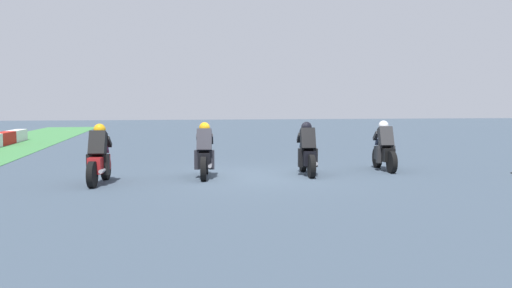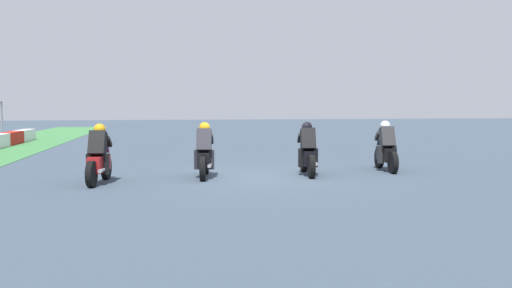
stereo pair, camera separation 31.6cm
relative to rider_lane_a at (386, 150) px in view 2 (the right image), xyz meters
name	(u,v)px [view 2 (the right image)]	position (x,y,z in m)	size (l,w,h in m)	color
ground_plane	(259,176)	(-0.56, 4.02, -0.62)	(120.00, 120.00, 0.00)	#394756
rider_lane_a	(386,150)	(0.00, 0.00, 0.00)	(2.04, 0.58, 1.51)	black
rider_lane_b	(307,153)	(-0.52, 2.61, 0.00)	(2.04, 0.58, 1.51)	black
rider_lane_c	(205,155)	(-0.51, 5.52, 0.00)	(2.04, 0.59, 1.51)	black
rider_lane_d	(99,159)	(-1.12, 8.23, 0.00)	(2.04, 0.59, 1.51)	black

